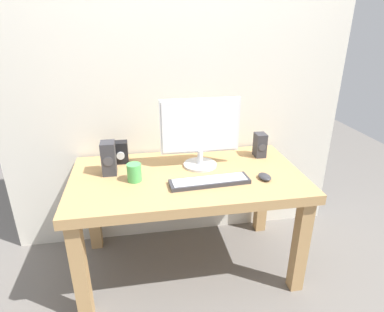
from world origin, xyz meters
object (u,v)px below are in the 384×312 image
Objects in this scene: mouse at (265,177)px; audio_controller at (121,152)px; speaker_left at (109,158)px; coffee_mug at (134,172)px; monitor at (200,132)px; keyboard_primary at (210,181)px; speaker_right at (260,145)px; desk at (187,188)px.

mouse is 0.94m from audio_controller.
speaker_left is 0.20m from coffee_mug.
coffee_mug is (0.08, -0.28, -0.02)m from audio_controller.
monitor reaches higher than keyboard_primary.
mouse is (0.34, -0.26, -0.22)m from monitor.
audio_controller is at bearing 176.82° from speaker_right.
monitor is at bearing -14.71° from audio_controller.
speaker_right is (0.09, 0.34, 0.07)m from mouse.
coffee_mug is at bearing 165.69° from keyboard_primary.
coffee_mug is at bearing 166.12° from mouse.
audio_controller is 1.36× the size of coffee_mug.
coffee_mug is (-0.32, -0.03, 0.15)m from desk.
mouse is at bearing -17.62° from desk.
monitor is 4.91× the size of mouse.
monitor is 0.34m from keyboard_primary.
keyboard_primary is at bearing -141.70° from speaker_right.
audio_controller is at bearing 148.14° from desk.
coffee_mug reaches higher than keyboard_primary.
keyboard_primary is (0.01, -0.26, -0.22)m from monitor.
mouse is at bearing -8.23° from coffee_mug.
monitor is 0.58m from speaker_left.
desk is 0.60m from speaker_right.
audio_controller is (-0.50, 0.13, -0.16)m from monitor.
coffee_mug is (-0.76, 0.11, 0.04)m from mouse.
speaker_right is (0.44, 0.08, -0.15)m from monitor.
speaker_left is (-0.58, 0.23, 0.09)m from keyboard_primary.
speaker_left is (-0.47, 0.09, 0.20)m from desk.
keyboard_primary is (0.11, -0.14, 0.11)m from desk.
keyboard_primary is at bearing 174.13° from mouse.
keyboard_primary is 2.88× the size of speaker_right.
speaker_right is 0.80× the size of speaker_left.
desk is at bearing -11.09° from speaker_left.
mouse is 0.77m from coffee_mug.
desk is 13.86× the size of mouse.
audio_controller is at bearing 142.71° from keyboard_primary.
monitor is at bearing 137.30° from mouse.
speaker_right is (0.43, 0.34, 0.07)m from keyboard_primary.
speaker_right is at bearing 14.98° from coffee_mug.
audio_controller reaches higher than keyboard_primary.
monitor is 0.47m from speaker_right.
audio_controller is 0.29m from coffee_mug.
monitor is 0.55m from audio_controller.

